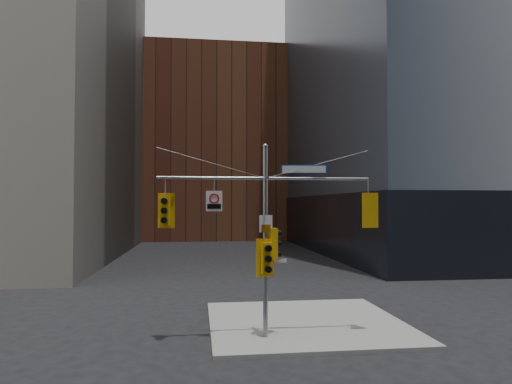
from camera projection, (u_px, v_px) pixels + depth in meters
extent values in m
plane|color=black|center=(274.00, 358.00, 14.87)|extent=(160.00, 160.00, 0.00)
cube|color=gray|center=(306.00, 323.00, 19.09)|extent=(8.00, 8.00, 0.15)
cube|color=black|center=(477.00, 223.00, 50.21)|extent=(36.40, 36.40, 6.00)
cube|color=brown|center=(214.00, 149.00, 72.78)|extent=(26.00, 20.00, 28.00)
cylinder|color=gray|center=(265.00, 243.00, 16.95)|extent=(0.18, 0.18, 7.20)
sphere|color=gray|center=(265.00, 146.00, 17.06)|extent=(0.20, 0.20, 0.20)
cylinder|color=gray|center=(212.00, 178.00, 16.77)|extent=(4.00, 0.11, 0.11)
cylinder|color=gray|center=(317.00, 179.00, 17.27)|extent=(4.00, 0.11, 0.11)
cylinder|color=gray|center=(267.00, 178.00, 16.67)|extent=(0.10, 0.70, 0.10)
cylinder|color=gray|center=(212.00, 163.00, 16.79)|extent=(4.00, 0.02, 1.12)
cylinder|color=gray|center=(317.00, 164.00, 17.29)|extent=(4.00, 0.02, 1.12)
cube|color=#DD9F0B|center=(165.00, 211.00, 16.52)|extent=(0.37, 0.28, 1.04)
cube|color=#DD9F0B|center=(166.00, 210.00, 16.70)|extent=(0.61, 0.13, 1.28)
cylinder|color=black|center=(164.00, 201.00, 16.34)|extent=(0.24, 0.19, 0.22)
cylinder|color=black|center=(165.00, 201.00, 16.42)|extent=(0.19, 0.05, 0.19)
cylinder|color=black|center=(164.00, 211.00, 16.33)|extent=(0.24, 0.19, 0.22)
cylinder|color=black|center=(165.00, 211.00, 16.41)|extent=(0.19, 0.05, 0.19)
cylinder|color=black|center=(164.00, 220.00, 16.32)|extent=(0.24, 0.19, 0.22)
cylinder|color=#0CE559|center=(164.00, 220.00, 16.40)|extent=(0.19, 0.05, 0.19)
cube|color=#DD9F0B|center=(368.00, 210.00, 17.49)|extent=(0.36, 0.26, 1.08)
cube|color=#DD9F0B|center=(370.00, 210.00, 17.31)|extent=(0.64, 0.07, 1.33)
cylinder|color=black|center=(366.00, 201.00, 17.70)|extent=(0.23, 0.17, 0.23)
cylinder|color=black|center=(367.00, 201.00, 17.62)|extent=(0.20, 0.03, 0.19)
cylinder|color=black|center=(366.00, 210.00, 17.69)|extent=(0.23, 0.17, 0.23)
cylinder|color=black|center=(367.00, 210.00, 17.61)|extent=(0.20, 0.03, 0.19)
cylinder|color=black|center=(366.00, 219.00, 17.68)|extent=(0.23, 0.17, 0.23)
cylinder|color=black|center=(367.00, 219.00, 17.60)|extent=(0.20, 0.03, 0.19)
cube|color=#DD9F0B|center=(273.00, 244.00, 16.99)|extent=(0.34, 0.42, 1.15)
cylinder|color=black|center=(278.00, 233.00, 17.07)|extent=(0.22, 0.27, 0.24)
cylinder|color=black|center=(276.00, 233.00, 17.04)|extent=(0.07, 0.21, 0.21)
cylinder|color=black|center=(278.00, 243.00, 17.06)|extent=(0.22, 0.27, 0.24)
cylinder|color=black|center=(276.00, 243.00, 17.03)|extent=(0.07, 0.21, 0.21)
cylinder|color=black|center=(278.00, 254.00, 17.05)|extent=(0.22, 0.27, 0.24)
cylinder|color=black|center=(276.00, 254.00, 17.02)|extent=(0.07, 0.21, 0.21)
cube|color=#DD9F0B|center=(267.00, 258.00, 16.66)|extent=(0.40, 0.31, 1.13)
cube|color=#DD9F0B|center=(265.00, 258.00, 16.85)|extent=(0.67, 0.14, 1.40)
cylinder|color=black|center=(268.00, 248.00, 16.46)|extent=(0.26, 0.21, 0.24)
cylinder|color=black|center=(268.00, 248.00, 16.55)|extent=(0.21, 0.05, 0.21)
cylinder|color=black|center=(268.00, 259.00, 16.45)|extent=(0.26, 0.21, 0.24)
cylinder|color=black|center=(268.00, 259.00, 16.53)|extent=(0.21, 0.05, 0.21)
cylinder|color=black|center=(268.00, 269.00, 16.44)|extent=(0.26, 0.21, 0.24)
cylinder|color=black|center=(268.00, 269.00, 16.52)|extent=(0.21, 0.05, 0.21)
cube|color=#113B9D|center=(304.00, 169.00, 17.22)|extent=(1.73, 0.27, 0.34)
cube|color=silver|center=(304.00, 169.00, 17.19)|extent=(1.62, 0.23, 0.26)
cube|color=silver|center=(214.00, 201.00, 16.74)|extent=(0.60, 0.03, 0.75)
torus|color=#B20A0A|center=(214.00, 198.00, 16.72)|extent=(0.37, 0.05, 0.37)
cube|color=black|center=(214.00, 206.00, 16.71)|extent=(0.50, 0.01, 0.18)
cube|color=silver|center=(266.00, 224.00, 16.85)|extent=(0.49, 0.05, 0.64)
cube|color=#D88C00|center=(266.00, 228.00, 16.83)|extent=(0.36, 0.03, 0.28)
cube|color=silver|center=(277.00, 261.00, 16.99)|extent=(0.71, 0.07, 0.14)
cube|color=#145926|center=(264.00, 259.00, 17.38)|extent=(0.03, 0.69, 0.14)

